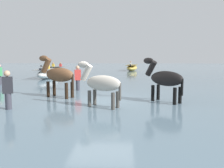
{
  "coord_description": "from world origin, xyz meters",
  "views": [
    {
      "loc": [
        0.92,
        -8.93,
        2.06
      ],
      "look_at": [
        0.31,
        1.5,
        0.85
      ],
      "focal_mm": 37.46,
      "sensor_mm": 36.0,
      "label": 1
    }
  ],
  "objects_px": {
    "horse_lead_black": "(165,80)",
    "person_wading_close": "(78,80)",
    "boat_far_offshore": "(132,68)",
    "person_onlooker_right": "(0,76)",
    "horse_flank_bay": "(58,76)",
    "boat_near_port": "(48,74)",
    "person_spectator_far": "(8,94)",
    "boat_near_starboard": "(53,69)",
    "horse_trailing_pinto": "(102,84)"
  },
  "relations": [
    {
      "from": "horse_flank_bay",
      "to": "person_spectator_far",
      "type": "height_order",
      "value": "horse_flank_bay"
    },
    {
      "from": "horse_flank_bay",
      "to": "boat_far_offshore",
      "type": "height_order",
      "value": "horse_flank_bay"
    },
    {
      "from": "boat_near_port",
      "to": "person_spectator_far",
      "type": "xyz_separation_m",
      "value": [
        2.45,
        -11.23,
        0.14
      ]
    },
    {
      "from": "horse_trailing_pinto",
      "to": "boat_far_offshore",
      "type": "distance_m",
      "value": 21.75
    },
    {
      "from": "horse_lead_black",
      "to": "horse_trailing_pinto",
      "type": "relative_size",
      "value": 1.06
    },
    {
      "from": "boat_far_offshore",
      "to": "boat_near_starboard",
      "type": "relative_size",
      "value": 1.36
    },
    {
      "from": "horse_lead_black",
      "to": "horse_trailing_pinto",
      "type": "height_order",
      "value": "horse_lead_black"
    },
    {
      "from": "boat_near_port",
      "to": "horse_flank_bay",
      "type": "bearing_deg",
      "value": -68.75
    },
    {
      "from": "boat_near_starboard",
      "to": "person_wading_close",
      "type": "distance_m",
      "value": 15.19
    },
    {
      "from": "person_spectator_far",
      "to": "person_wading_close",
      "type": "bearing_deg",
      "value": 72.74
    },
    {
      "from": "boat_far_offshore",
      "to": "person_onlooker_right",
      "type": "bearing_deg",
      "value": -119.19
    },
    {
      "from": "person_spectator_far",
      "to": "horse_trailing_pinto",
      "type": "bearing_deg",
      "value": 10.03
    },
    {
      "from": "boat_near_starboard",
      "to": "boat_far_offshore",
      "type": "bearing_deg",
      "value": 22.35
    },
    {
      "from": "boat_far_offshore",
      "to": "person_spectator_far",
      "type": "distance_m",
      "value": 22.69
    },
    {
      "from": "boat_far_offshore",
      "to": "person_wading_close",
      "type": "relative_size",
      "value": 2.52
    },
    {
      "from": "person_wading_close",
      "to": "boat_near_starboard",
      "type": "bearing_deg",
      "value": 112.1
    },
    {
      "from": "horse_flank_bay",
      "to": "person_onlooker_right",
      "type": "height_order",
      "value": "horse_flank_bay"
    },
    {
      "from": "horse_flank_bay",
      "to": "person_onlooker_right",
      "type": "relative_size",
      "value": 1.31
    },
    {
      "from": "boat_far_offshore",
      "to": "person_wading_close",
      "type": "height_order",
      "value": "person_wading_close"
    },
    {
      "from": "person_wading_close",
      "to": "person_spectator_far",
      "type": "bearing_deg",
      "value": -107.26
    },
    {
      "from": "person_wading_close",
      "to": "boat_near_port",
      "type": "bearing_deg",
      "value": 119.56
    },
    {
      "from": "horse_lead_black",
      "to": "person_wading_close",
      "type": "bearing_deg",
      "value": 144.08
    },
    {
      "from": "horse_lead_black",
      "to": "horse_trailing_pinto",
      "type": "xyz_separation_m",
      "value": [
        -2.3,
        -1.08,
        -0.07
      ]
    },
    {
      "from": "horse_trailing_pinto",
      "to": "person_wading_close",
      "type": "bearing_deg",
      "value": 112.56
    },
    {
      "from": "person_wading_close",
      "to": "horse_flank_bay",
      "type": "bearing_deg",
      "value": -101.67
    },
    {
      "from": "horse_lead_black",
      "to": "person_wading_close",
      "type": "relative_size",
      "value": 1.25
    },
    {
      "from": "boat_near_port",
      "to": "person_onlooker_right",
      "type": "xyz_separation_m",
      "value": [
        -1.58,
        -4.48,
        0.14
      ]
    },
    {
      "from": "boat_far_offshore",
      "to": "boat_near_port",
      "type": "distance_m",
      "value": 13.07
    },
    {
      "from": "horse_trailing_pinto",
      "to": "person_spectator_far",
      "type": "relative_size",
      "value": 1.17
    },
    {
      "from": "boat_near_port",
      "to": "person_spectator_far",
      "type": "bearing_deg",
      "value": -77.7
    },
    {
      "from": "person_onlooker_right",
      "to": "person_spectator_far",
      "type": "distance_m",
      "value": 7.86
    },
    {
      "from": "boat_near_starboard",
      "to": "person_spectator_far",
      "type": "relative_size",
      "value": 1.85
    },
    {
      "from": "boat_far_offshore",
      "to": "horse_flank_bay",
      "type": "bearing_deg",
      "value": -100.45
    },
    {
      "from": "horse_lead_black",
      "to": "boat_far_offshore",
      "type": "relative_size",
      "value": 0.49
    },
    {
      "from": "horse_flank_bay",
      "to": "horse_trailing_pinto",
      "type": "bearing_deg",
      "value": -42.93
    },
    {
      "from": "boat_far_offshore",
      "to": "person_spectator_far",
      "type": "relative_size",
      "value": 2.52
    },
    {
      "from": "boat_near_port",
      "to": "person_spectator_far",
      "type": "height_order",
      "value": "person_spectator_far"
    },
    {
      "from": "horse_flank_bay",
      "to": "boat_near_port",
      "type": "distance_m",
      "value": 9.44
    },
    {
      "from": "boat_far_offshore",
      "to": "person_onlooker_right",
      "type": "distance_m",
      "value": 17.72
    },
    {
      "from": "horse_lead_black",
      "to": "boat_far_offshore",
      "type": "xyz_separation_m",
      "value": [
        -0.71,
        20.6,
        -0.49
      ]
    },
    {
      "from": "boat_near_port",
      "to": "horse_lead_black",
      "type": "bearing_deg",
      "value": -51.05
    },
    {
      "from": "horse_trailing_pinto",
      "to": "horse_flank_bay",
      "type": "height_order",
      "value": "horse_flank_bay"
    },
    {
      "from": "horse_flank_bay",
      "to": "person_wading_close",
      "type": "bearing_deg",
      "value": 78.33
    },
    {
      "from": "person_onlooker_right",
      "to": "horse_trailing_pinto",
      "type": "bearing_deg",
      "value": -41.42
    },
    {
      "from": "horse_lead_black",
      "to": "person_wading_close",
      "type": "height_order",
      "value": "horse_lead_black"
    },
    {
      "from": "person_spectator_far",
      "to": "person_onlooker_right",
      "type": "bearing_deg",
      "value": 120.8
    },
    {
      "from": "person_onlooker_right",
      "to": "horse_flank_bay",
      "type": "bearing_deg",
      "value": -40.77
    },
    {
      "from": "horse_flank_bay",
      "to": "person_spectator_far",
      "type": "xyz_separation_m",
      "value": [
        -0.97,
        -2.44,
        -0.39
      ]
    },
    {
      "from": "person_onlooker_right",
      "to": "person_spectator_far",
      "type": "xyz_separation_m",
      "value": [
        4.02,
        -6.75,
        0.0
      ]
    },
    {
      "from": "horse_lead_black",
      "to": "boat_near_port",
      "type": "distance_m",
      "value": 12.37
    }
  ]
}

